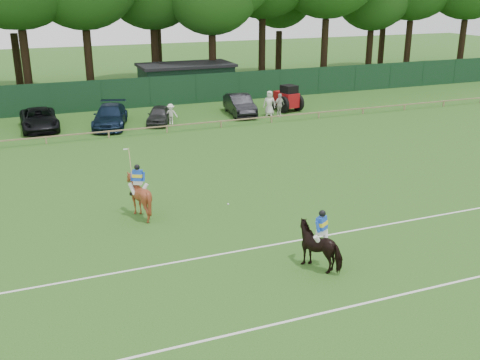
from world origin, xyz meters
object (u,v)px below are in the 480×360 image
suv_black (39,119)px  spectator_right (269,103)px  horse_chestnut (139,196)px  estate_black (240,105)px  horse_dark (321,246)px  spectator_left (171,114)px  sedan_navy (110,116)px  utility_shed (186,80)px  polo_ball (228,204)px  spectator_mid (279,105)px  tractor (287,99)px  hatch_grey (159,115)px

suv_black → spectator_right: spectator_right is taller
suv_black → spectator_right: bearing=-7.4°
horse_chestnut → estate_black: 21.11m
horse_dark → spectator_left: 23.53m
sedan_navy → utility_shed: 12.20m
utility_shed → polo_ball: bearing=-102.5°
horse_dark → spectator_mid: bearing=-144.9°
estate_black → polo_ball: estate_black is taller
suv_black → utility_shed: (13.14, 7.83, 0.80)m
spectator_right → tractor: tractor is taller
suv_black → horse_dark: bearing=-73.0°
horse_dark → spectator_left: (0.77, 23.52, -0.06)m
estate_black → spectator_mid: spectator_mid is taller
spectator_left → utility_shed: 10.56m
utility_shed → spectator_mid: bearing=-67.0°
horse_chestnut → estate_black: size_ratio=0.39×
sedan_navy → spectator_right: 12.24m
sedan_navy → spectator_left: sedan_navy is taller
estate_black → horse_dark: bearing=-98.4°
suv_black → polo_ball: (7.31, -18.52, -0.69)m
sedan_navy → spectator_mid: 12.84m
horse_dark → spectator_right: 25.07m
polo_ball → tractor: tractor is taller
spectator_right → utility_shed: 10.48m
horse_chestnut → tractor: bearing=-104.5°
hatch_grey → utility_shed: bearing=84.9°
estate_black → horse_chestnut: bearing=-117.1°
horse_dark → hatch_grey: horse_dark is taller
spectator_mid → suv_black: bearing=150.4°
spectator_mid → tractor: bearing=27.2°
tractor → polo_ball: bearing=-133.5°
suv_black → horse_chestnut: bearing=-81.0°
horse_chestnut → spectator_right: spectator_right is taller
spectator_left → suv_black: bearing=-175.4°
sedan_navy → spectator_mid: (12.76, -1.51, 0.13)m
hatch_grey → spectator_left: 0.92m
tractor → spectator_mid: bearing=-141.3°
suv_black → tractor: 19.11m
estate_black → spectator_mid: size_ratio=2.64×
horse_dark → utility_shed: size_ratio=0.23×
horse_dark → tractor: bearing=-146.5°
spectator_right → tractor: size_ratio=0.71×
spectator_right → tractor: (2.09, 1.09, 0.03)m
horse_chestnut → polo_ball: bearing=-155.7°
polo_ball → utility_shed: bearing=77.5°
spectator_left → tractor: tractor is taller
horse_chestnut → estate_black: bearing=-96.0°
horse_chestnut → spectator_left: size_ratio=1.24×
spectator_left → polo_ball: spectator_left is taller
spectator_right → polo_ball: bearing=-87.2°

